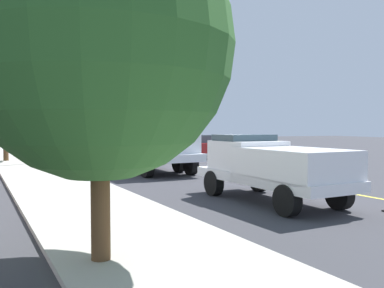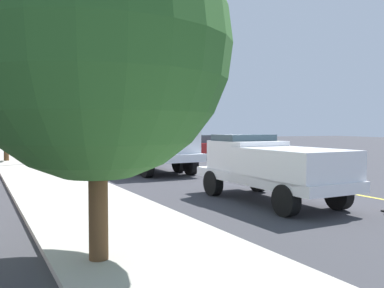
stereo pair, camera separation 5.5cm
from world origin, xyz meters
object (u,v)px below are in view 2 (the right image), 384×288
object	(u,v)px
utility_bucket_truck	(146,140)
traffic_cone_mid_front	(152,157)
service_pickup_truck	(271,166)
passing_minivan	(191,144)
traffic_signal_mast	(51,72)

from	to	relation	value
utility_bucket_truck	traffic_cone_mid_front	world-z (taller)	utility_bucket_truck
service_pickup_truck	passing_minivan	world-z (taller)	service_pickup_truck
passing_minivan	traffic_cone_mid_front	world-z (taller)	passing_minivan
service_pickup_truck	traffic_cone_mid_front	distance (m)	14.92
traffic_cone_mid_front	traffic_signal_mast	world-z (taller)	traffic_signal_mast
utility_bucket_truck	service_pickup_truck	size ratio (longest dim) A/B	1.45
utility_bucket_truck	traffic_signal_mast	xyz separation A→B (m)	(3.18, 4.53, 3.75)
traffic_signal_mast	passing_minivan	bearing A→B (deg)	-67.31
utility_bucket_truck	traffic_signal_mast	world-z (taller)	traffic_signal_mast
utility_bucket_truck	service_pickup_truck	world-z (taller)	utility_bucket_truck
utility_bucket_truck	traffic_cone_mid_front	distance (m)	4.92
traffic_cone_mid_front	service_pickup_truck	bearing A→B (deg)	177.64
passing_minivan	traffic_cone_mid_front	bearing A→B (deg)	126.89
service_pickup_truck	passing_minivan	xyz separation A→B (m)	(17.82, -4.52, -0.15)
traffic_cone_mid_front	traffic_signal_mast	distance (m)	8.05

